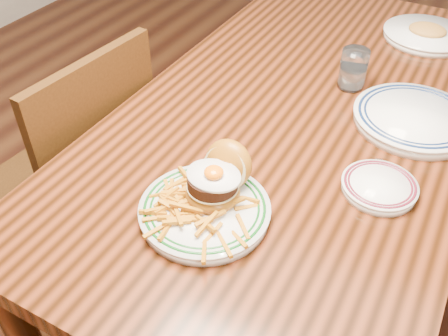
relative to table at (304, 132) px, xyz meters
The scene contains 8 objects.
floor 0.66m from the table, ahead, with size 6.00×6.00×0.00m, color black.
table is the anchor object (origin of this frame).
chair_left 0.67m from the table, 154.79° to the right, with size 0.45×0.45×0.89m.
main_plate 0.47m from the table, 94.00° to the right, with size 0.26×0.27×0.13m.
side_plate 0.36m from the table, 43.40° to the right, with size 0.16×0.16×0.02m.
rear_plate 0.28m from the table, ahead, with size 0.29×0.29×0.03m.
water_glass 0.21m from the table, 63.73° to the left, with size 0.07×0.07×0.11m.
far_plate 0.57m from the table, 70.47° to the left, with size 0.26×0.26×0.05m.
Camera 1 is at (0.33, -1.06, 1.47)m, focal length 40.00 mm.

